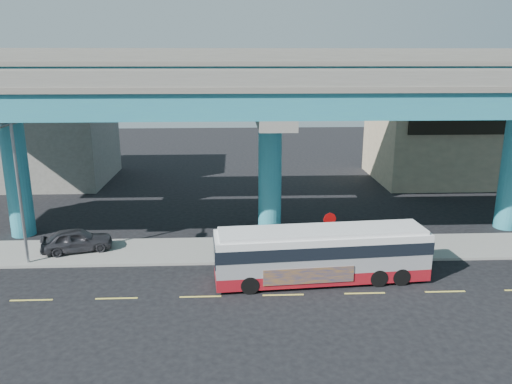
{
  "coord_description": "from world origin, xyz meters",
  "views": [
    {
      "loc": [
        -2.3,
        -22.24,
        11.1
      ],
      "look_at": [
        -1.13,
        4.0,
        4.03
      ],
      "focal_mm": 35.0,
      "sensor_mm": 36.0,
      "label": 1
    }
  ],
  "objects_px": {
    "parked_car": "(77,240)",
    "street_lamp": "(12,174)",
    "transit_bus": "(322,253)",
    "stop_sign": "(329,225)"
  },
  "relations": [
    {
      "from": "parked_car",
      "to": "stop_sign",
      "type": "bearing_deg",
      "value": -111.22
    },
    {
      "from": "parked_car",
      "to": "street_lamp",
      "type": "bearing_deg",
      "value": 118.28
    },
    {
      "from": "transit_bus",
      "to": "street_lamp",
      "type": "xyz_separation_m",
      "value": [
        -15.89,
        2.17,
        3.76
      ]
    },
    {
      "from": "street_lamp",
      "to": "transit_bus",
      "type": "bearing_deg",
      "value": -7.76
    },
    {
      "from": "parked_car",
      "to": "street_lamp",
      "type": "relative_size",
      "value": 0.54
    },
    {
      "from": "parked_car",
      "to": "stop_sign",
      "type": "height_order",
      "value": "stop_sign"
    },
    {
      "from": "parked_car",
      "to": "stop_sign",
      "type": "xyz_separation_m",
      "value": [
        14.58,
        -1.41,
        1.19
      ]
    },
    {
      "from": "transit_bus",
      "to": "stop_sign",
      "type": "relative_size",
      "value": 4.27
    },
    {
      "from": "street_lamp",
      "to": "stop_sign",
      "type": "relative_size",
      "value": 3.06
    },
    {
      "from": "parked_car",
      "to": "street_lamp",
      "type": "distance_m",
      "value": 5.44
    }
  ]
}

